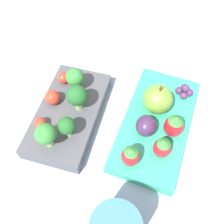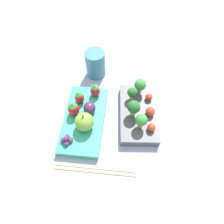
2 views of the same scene
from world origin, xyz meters
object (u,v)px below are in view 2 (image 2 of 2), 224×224
object	(u,v)px
broccoli_floret_0	(141,85)
strawberry_0	(80,97)
plum	(90,108)
chopsticks_pair	(96,170)
cherry_tomato_2	(152,127)
drinking_cup	(96,64)
bento_box_savoury	(139,113)
broccoli_floret_1	(142,120)
apple	(85,122)
cherry_tomato_1	(151,112)
broccoli_floret_3	(133,93)
strawberry_2	(96,90)
cherry_tomato_0	(150,97)
bento_box_fruit	(85,120)
strawberry_1	(74,109)
grape_cluster	(67,140)
broccoli_floret_2	(134,108)

from	to	relation	value
broccoli_floret_0	strawberry_0	distance (m)	0.18
plum	chopsticks_pair	distance (m)	0.17
cherry_tomato_2	drinking_cup	bearing A→B (deg)	-145.27
bento_box_savoury	strawberry_0	bearing A→B (deg)	-102.01
broccoli_floret_1	apple	xyz separation A→B (m)	(-0.00, -0.15, -0.01)
bento_box_savoury	cherry_tomato_1	world-z (taller)	cherry_tomato_1
broccoli_floret_3	chopsticks_pair	world-z (taller)	broccoli_floret_3
cherry_tomato_1	strawberry_2	distance (m)	0.17
cherry_tomato_2	drinking_cup	xyz separation A→B (m)	(-0.23, -0.16, 0.01)
cherry_tomato_0	apple	distance (m)	0.20
strawberry_2	chopsticks_pair	xyz separation A→B (m)	(0.22, 0.01, -0.04)
cherry_tomato_0	strawberry_0	size ratio (longest dim) A/B	0.48
bento_box_savoury	broccoli_floret_3	world-z (taller)	broccoli_floret_3
strawberry_0	strawberry_2	xyz separation A→B (m)	(-0.03, 0.04, 0.00)
bento_box_fruit	cherry_tomato_0	world-z (taller)	cherry_tomato_0
bento_box_savoury	strawberry_0	distance (m)	0.18
bento_box_fruit	broccoli_floret_3	bearing A→B (deg)	115.02
cherry_tomato_2	strawberry_0	size ratio (longest dim) A/B	0.51
broccoli_floret_0	cherry_tomato_1	distance (m)	0.09
broccoli_floret_1	strawberry_1	size ratio (longest dim) A/B	1.01
broccoli_floret_0	strawberry_1	xyz separation A→B (m)	(0.07, -0.19, -0.01)
apple	chopsticks_pair	bearing A→B (deg)	14.71
broccoli_floret_3	strawberry_1	xyz separation A→B (m)	(0.05, -0.16, -0.01)
cherry_tomato_1	plum	xyz separation A→B (m)	(-0.02, -0.17, -0.00)
broccoli_floret_3	drinking_cup	world-z (taller)	drinking_cup
strawberry_1	drinking_cup	size ratio (longest dim) A/B	0.55
broccoli_floret_3	strawberry_2	bearing A→B (deg)	-99.39
strawberry_2	cherry_tomato_2	bearing A→B (deg)	51.95
bento_box_fruit	cherry_tomato_1	xyz separation A→B (m)	(-0.01, 0.19, 0.03)
bento_box_fruit	strawberry_1	distance (m)	0.05
cherry_tomato_2	grape_cluster	world-z (taller)	cherry_tomato_2
chopsticks_pair	broccoli_floret_2	bearing A→B (deg)	145.81
apple	plum	distance (m)	0.05
broccoli_floret_3	strawberry_2	world-z (taller)	broccoli_floret_3
bento_box_fruit	broccoli_floret_2	world-z (taller)	broccoli_floret_2
broccoli_floret_3	strawberry_1	size ratio (longest dim) A/B	0.89
broccoli_floret_0	bento_box_savoury	bearing A→B (deg)	-4.78
broccoli_floret_3	strawberry_1	distance (m)	0.17
apple	strawberry_1	distance (m)	0.05
bento_box_fruit	drinking_cup	xyz separation A→B (m)	(-0.19, 0.03, 0.03)
strawberry_1	strawberry_2	distance (m)	0.09
drinking_cup	plum	bearing A→B (deg)	-3.33
broccoli_floret_1	strawberry_2	size ratio (longest dim) A/B	1.11
cherry_tomato_1	apple	distance (m)	0.18
broccoli_floret_3	cherry_tomato_0	xyz separation A→B (m)	(0.00, 0.05, -0.02)
cherry_tomato_0	drinking_cup	size ratio (longest dim) A/B	0.23
bento_box_savoury	broccoli_floret_2	xyz separation A→B (m)	(0.01, -0.02, 0.05)
grape_cluster	cherry_tomato_2	bearing A→B (deg)	98.28
cherry_tomato_0	bento_box_savoury	bearing A→B (deg)	-37.54
broccoli_floret_1	cherry_tomato_2	size ratio (longest dim) A/B	2.23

